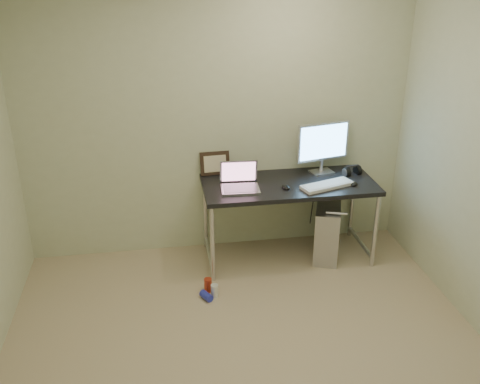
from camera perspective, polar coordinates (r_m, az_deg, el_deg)
name	(u,v)px	position (r m, az deg, el deg)	size (l,w,h in m)	color
floor	(251,367)	(3.88, 1.22, -18.16)	(3.50, 3.50, 0.00)	tan
wall_back	(217,121)	(4.80, -2.45, 7.60)	(3.50, 0.02, 2.50)	beige
desk	(289,191)	(4.80, 5.23, 0.09)	(1.54, 0.67, 0.75)	black
tower_computer	(327,230)	(5.05, 9.28, -4.04)	(0.37, 0.54, 0.55)	#A7A7AB
cable_a	(313,202)	(5.24, 7.78, -1.11)	(0.01, 0.01, 0.70)	black
cable_b	(322,204)	(5.26, 8.77, -1.32)	(0.01, 0.01, 0.72)	black
can_red	(208,285)	(4.57, -3.43, -9.87)	(0.07, 0.07, 0.12)	#AE3019
can_white	(215,291)	(4.51, -2.72, -10.47)	(0.06, 0.06, 0.11)	silver
can_blue	(206,296)	(4.49, -3.61, -11.00)	(0.06, 0.06, 0.11)	#2932C3
laptop	(240,182)	(4.62, -0.05, 1.05)	(0.34, 0.29, 0.23)	silver
monitor	(323,144)	(4.93, 8.86, 5.11)	(0.51, 0.19, 0.48)	silver
keyboard	(327,185)	(4.72, 9.27, 0.71)	(0.47, 0.15, 0.03)	silver
mouse_right	(354,183)	(4.81, 12.03, 0.97)	(0.06, 0.10, 0.03)	black
mouse_left	(286,186)	(4.65, 4.92, 0.61)	(0.07, 0.11, 0.04)	black
headphones	(352,171)	(5.03, 11.86, 2.19)	(0.18, 0.10, 0.11)	black
picture_frame	(215,163)	(4.90, -2.69, 3.09)	(0.27, 0.03, 0.22)	black
webcam	(244,166)	(4.90, 0.41, 2.83)	(0.04, 0.03, 0.12)	silver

